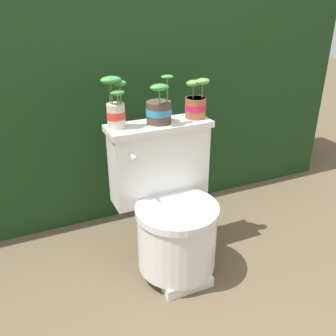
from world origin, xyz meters
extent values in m
plane|color=brown|center=(0.00, 0.00, 0.00)|extent=(12.00, 12.00, 0.00)
cube|color=#193819|center=(0.00, 0.98, 0.72)|extent=(3.12, 0.60, 1.43)
cube|color=silver|center=(0.07, 0.03, 0.03)|extent=(0.24, 0.34, 0.06)
cylinder|color=silver|center=(0.07, 0.03, 0.21)|extent=(0.39, 0.39, 0.30)
cylinder|color=silver|center=(0.07, 0.03, 0.38)|extent=(0.40, 0.40, 0.04)
cube|color=silver|center=(0.07, 0.24, 0.52)|extent=(0.49, 0.15, 0.37)
cube|color=silver|center=(0.07, 0.24, 0.73)|extent=(0.51, 0.18, 0.03)
cylinder|color=silver|center=(-0.10, 0.14, 0.64)|extent=(0.02, 0.05, 0.02)
cylinder|color=beige|center=(-0.13, 0.26, 0.80)|extent=(0.08, 0.08, 0.11)
cylinder|color=red|center=(-0.13, 0.26, 0.80)|extent=(0.09, 0.09, 0.03)
cylinder|color=#332319|center=(-0.13, 0.26, 0.85)|extent=(0.08, 0.08, 0.01)
cylinder|color=#4C753D|center=(-0.15, 0.25, 0.90)|extent=(0.01, 0.01, 0.10)
ellipsoid|color=#387F38|center=(-0.15, 0.25, 0.96)|extent=(0.09, 0.07, 0.03)
cylinder|color=#4C753D|center=(-0.13, 0.23, 0.88)|extent=(0.01, 0.01, 0.05)
ellipsoid|color=#387F38|center=(-0.13, 0.23, 0.91)|extent=(0.07, 0.05, 0.02)
cylinder|color=#4C753D|center=(-0.15, 0.27, 0.91)|extent=(0.01, 0.01, 0.10)
ellipsoid|color=#387F38|center=(-0.15, 0.27, 0.96)|extent=(0.07, 0.05, 0.02)
cylinder|color=#4C753D|center=(-0.11, 0.25, 0.90)|extent=(0.01, 0.01, 0.08)
ellipsoid|color=#387F38|center=(-0.11, 0.25, 0.95)|extent=(0.06, 0.04, 0.03)
cylinder|color=#47382D|center=(0.07, 0.25, 0.79)|extent=(0.12, 0.12, 0.10)
cylinder|color=#2D84BC|center=(0.07, 0.25, 0.80)|extent=(0.12, 0.12, 0.03)
cylinder|color=#332319|center=(0.07, 0.25, 0.84)|extent=(0.11, 0.11, 0.01)
cylinder|color=#4C753D|center=(0.10, 0.21, 0.90)|extent=(0.01, 0.01, 0.12)
ellipsoid|color=#387F38|center=(0.10, 0.21, 0.97)|extent=(0.06, 0.04, 0.02)
cylinder|color=#4C753D|center=(0.06, 0.20, 0.88)|extent=(0.01, 0.01, 0.07)
ellipsoid|color=#387F38|center=(0.06, 0.20, 0.93)|extent=(0.09, 0.06, 0.03)
cylinder|color=#9E5638|center=(0.27, 0.25, 0.79)|extent=(0.10, 0.10, 0.10)
cylinder|color=#D1234C|center=(0.27, 0.25, 0.80)|extent=(0.11, 0.11, 0.03)
cylinder|color=#332319|center=(0.27, 0.25, 0.84)|extent=(0.09, 0.09, 0.01)
cylinder|color=#4C753D|center=(0.29, 0.23, 0.88)|extent=(0.01, 0.01, 0.07)
ellipsoid|color=#569342|center=(0.29, 0.23, 0.92)|extent=(0.07, 0.05, 0.03)
cylinder|color=#4C753D|center=(0.26, 0.25, 0.87)|extent=(0.01, 0.01, 0.06)
ellipsoid|color=#569342|center=(0.26, 0.25, 0.91)|extent=(0.07, 0.05, 0.03)
camera|label=1|loc=(-0.58, -1.33, 1.32)|focal=40.00mm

